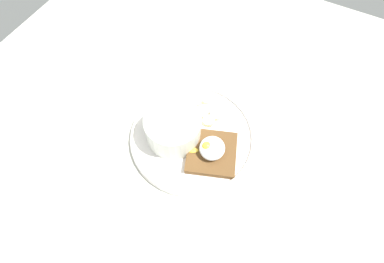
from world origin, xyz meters
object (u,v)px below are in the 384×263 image
(banana_slice_back, at_px, (202,112))
(toast_slice, at_px, (212,153))
(banana_slice_inner, at_px, (195,101))
(banana_slice_left, at_px, (207,99))
(oatmeal_bowl, at_px, (173,128))
(banana_slice_right, at_px, (209,121))
(poached_egg, at_px, (211,148))
(banana_slice_front, at_px, (217,114))

(banana_slice_back, bearing_deg, toast_slice, -142.14)
(toast_slice, relative_size, banana_slice_inner, 3.57)
(banana_slice_left, bearing_deg, oatmeal_bowl, 169.96)
(banana_slice_inner, bearing_deg, banana_slice_back, -124.25)
(banana_slice_back, height_order, banana_slice_right, same)
(poached_egg, bearing_deg, oatmeal_bowl, 88.05)
(toast_slice, bearing_deg, banana_slice_left, 30.39)
(oatmeal_bowl, distance_m, banana_slice_back, 0.09)
(banana_slice_front, bearing_deg, oatmeal_bowl, 146.55)
(banana_slice_right, bearing_deg, banana_slice_back, 60.18)
(poached_egg, distance_m, banana_slice_back, 0.11)
(poached_egg, relative_size, banana_slice_inner, 2.09)
(banana_slice_front, relative_size, banana_slice_left, 1.22)
(oatmeal_bowl, relative_size, banana_slice_right, 3.30)
(poached_egg, relative_size, banana_slice_back, 2.03)
(oatmeal_bowl, xyz_separation_m, banana_slice_right, (0.07, -0.05, -0.03))
(banana_slice_left, bearing_deg, banana_slice_front, -124.72)
(poached_egg, bearing_deg, banana_slice_back, 37.08)
(banana_slice_left, bearing_deg, poached_egg, -150.20)
(oatmeal_bowl, bearing_deg, toast_slice, -91.53)
(banana_slice_inner, bearing_deg, poached_egg, -138.28)
(toast_slice, distance_m, banana_slice_left, 0.14)
(poached_egg, xyz_separation_m, banana_slice_front, (0.10, 0.03, -0.03))
(banana_slice_back, bearing_deg, oatmeal_bowl, 160.55)
(banana_slice_right, bearing_deg, banana_slice_inner, 57.69)
(oatmeal_bowl, bearing_deg, banana_slice_front, -33.45)
(banana_slice_left, bearing_deg, banana_slice_right, -149.71)
(toast_slice, distance_m, banana_slice_front, 0.10)
(oatmeal_bowl, bearing_deg, banana_slice_right, -37.89)
(oatmeal_bowl, bearing_deg, banana_slice_back, -19.45)
(poached_egg, bearing_deg, banana_slice_front, 17.82)
(banana_slice_front, distance_m, banana_slice_left, 0.05)
(banana_slice_back, height_order, banana_slice_inner, banana_slice_inner)
(toast_slice, distance_m, banana_slice_back, 0.11)
(poached_egg, height_order, banana_slice_front, poached_egg)
(banana_slice_front, bearing_deg, banana_slice_back, 109.87)
(poached_egg, height_order, banana_slice_back, poached_egg)
(banana_slice_back, bearing_deg, poached_egg, -142.92)
(poached_egg, bearing_deg, banana_slice_inner, 41.72)
(banana_slice_front, distance_m, banana_slice_right, 0.03)
(banana_slice_left, height_order, banana_slice_inner, banana_slice_inner)
(oatmeal_bowl, distance_m, toast_slice, 0.10)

